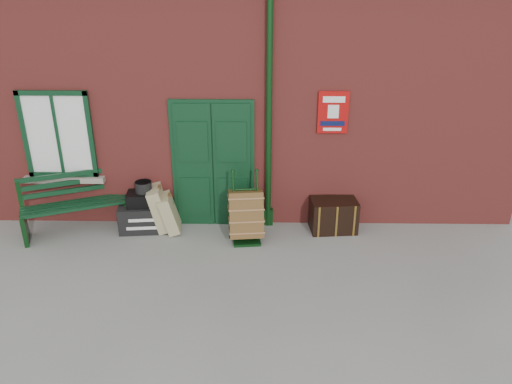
{
  "coord_description": "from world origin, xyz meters",
  "views": [
    {
      "loc": [
        0.58,
        -6.54,
        4.16
      ],
      "look_at": [
        0.45,
        0.6,
        1.0
      ],
      "focal_mm": 35.0,
      "sensor_mm": 36.0,
      "label": 1
    }
  ],
  "objects_px": {
    "porter_trolley": "(246,215)",
    "dark_trunk": "(333,215)",
    "houdini_trunk": "(147,217)",
    "bench": "(74,202)"
  },
  "relations": [
    {
      "from": "dark_trunk",
      "to": "houdini_trunk",
      "type": "bearing_deg",
      "value": 175.19
    },
    {
      "from": "houdini_trunk",
      "to": "porter_trolley",
      "type": "height_order",
      "value": "porter_trolley"
    },
    {
      "from": "houdini_trunk",
      "to": "dark_trunk",
      "type": "xyz_separation_m",
      "value": [
        3.25,
        0.03,
        0.05
      ]
    },
    {
      "from": "bench",
      "to": "dark_trunk",
      "type": "bearing_deg",
      "value": -21.52
    },
    {
      "from": "houdini_trunk",
      "to": "dark_trunk",
      "type": "relative_size",
      "value": 1.19
    },
    {
      "from": "porter_trolley",
      "to": "dark_trunk",
      "type": "height_order",
      "value": "porter_trolley"
    },
    {
      "from": "bench",
      "to": "porter_trolley",
      "type": "xyz_separation_m",
      "value": [
        2.96,
        -0.25,
        -0.09
      ]
    },
    {
      "from": "houdini_trunk",
      "to": "dark_trunk",
      "type": "distance_m",
      "value": 3.25
    },
    {
      "from": "houdini_trunk",
      "to": "dark_trunk",
      "type": "height_order",
      "value": "dark_trunk"
    },
    {
      "from": "bench",
      "to": "porter_trolley",
      "type": "height_order",
      "value": "porter_trolley"
    }
  ]
}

